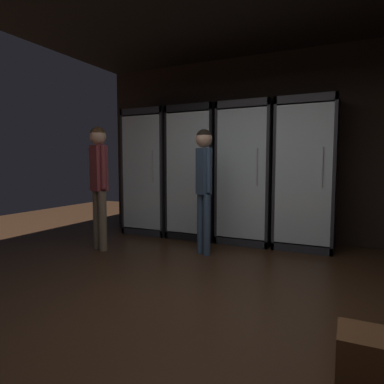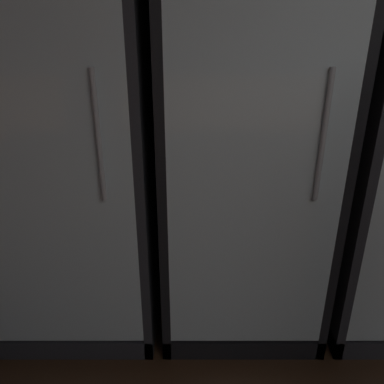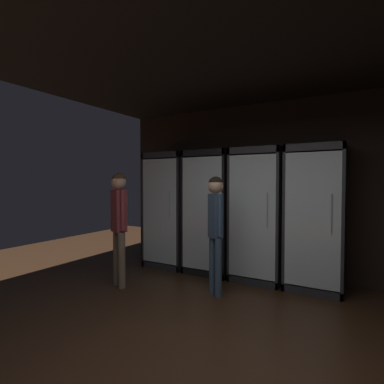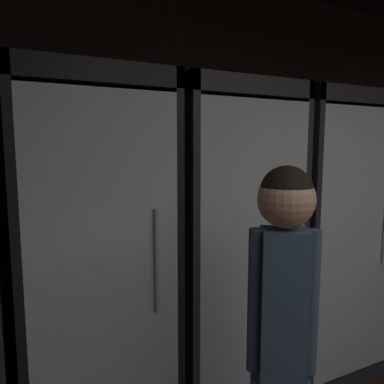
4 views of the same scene
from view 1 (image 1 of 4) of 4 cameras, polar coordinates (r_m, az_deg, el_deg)
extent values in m
plane|color=#352114|center=(2.64, 0.63, -21.33)|extent=(12.00, 12.00, 0.00)
cube|color=black|center=(5.28, 14.70, 7.31)|extent=(6.00, 0.06, 2.80)
cube|color=#2B2B30|center=(5.94, -5.19, 3.44)|extent=(0.77, 0.04, 2.03)
cube|color=#2B2B30|center=(5.87, -9.83, 3.38)|extent=(0.04, 0.67, 2.03)
cube|color=#2B2B30|center=(5.48, -3.55, 3.33)|extent=(0.04, 0.67, 2.03)
cube|color=#2B2B30|center=(5.73, -6.90, 13.04)|extent=(0.77, 0.67, 0.10)
cube|color=#2B2B30|center=(5.78, -6.70, -6.23)|extent=(0.77, 0.67, 0.10)
cube|color=white|center=(5.91, -5.33, 3.44)|extent=(0.69, 0.02, 1.79)
cube|color=silver|center=(5.40, -8.63, 3.26)|extent=(0.69, 0.02, 1.79)
cylinder|color=#B2B2B7|center=(5.25, -6.70, 4.34)|extent=(0.02, 0.02, 0.50)
cube|color=silver|center=(5.77, -6.71, -5.55)|extent=(0.67, 0.59, 0.02)
cylinder|color=#194723|center=(5.83, -8.14, -4.31)|extent=(0.06, 0.06, 0.21)
cylinder|color=#194723|center=(5.81, -8.16, -2.81)|extent=(0.02, 0.02, 0.10)
cylinder|color=tan|center=(5.83, -8.14, -4.37)|extent=(0.07, 0.07, 0.07)
cylinder|color=#336B38|center=(5.67, -5.18, -4.68)|extent=(0.08, 0.08, 0.19)
cylinder|color=#336B38|center=(5.65, -5.19, -3.35)|extent=(0.03, 0.03, 0.08)
cylinder|color=white|center=(5.67, -5.18, -4.80)|extent=(0.08, 0.08, 0.07)
cube|color=silver|center=(5.69, -6.77, 0.33)|extent=(0.67, 0.59, 0.02)
cylinder|color=#336B38|center=(5.76, -8.39, 1.52)|extent=(0.07, 0.07, 0.22)
cylinder|color=#336B38|center=(5.75, -8.41, 2.92)|extent=(0.03, 0.03, 0.07)
cylinder|color=#B2332D|center=(5.76, -8.39, 1.59)|extent=(0.07, 0.07, 0.07)
cylinder|color=#194723|center=(5.58, -5.38, 1.33)|extent=(0.07, 0.07, 0.19)
cylinder|color=#194723|center=(5.57, -5.39, 2.73)|extent=(0.03, 0.03, 0.08)
cylinder|color=white|center=(5.58, -5.38, 1.33)|extent=(0.08, 0.08, 0.08)
cube|color=silver|center=(5.67, -6.83, 6.30)|extent=(0.67, 0.59, 0.02)
cylinder|color=#9EAD99|center=(5.78, -9.10, 7.42)|extent=(0.08, 0.08, 0.22)
cylinder|color=#9EAD99|center=(5.79, -9.12, 8.96)|extent=(0.03, 0.03, 0.09)
cylinder|color=#B2332D|center=(5.78, -9.09, 7.33)|extent=(0.08, 0.08, 0.06)
cylinder|color=gray|center=(5.69, -7.78, 7.53)|extent=(0.07, 0.07, 0.23)
cylinder|color=gray|center=(5.70, -7.79, 9.10)|extent=(0.02, 0.02, 0.08)
cylinder|color=#2D2D33|center=(5.69, -7.77, 7.39)|extent=(0.07, 0.07, 0.06)
cylinder|color=black|center=(5.67, -5.93, 7.37)|extent=(0.06, 0.06, 0.19)
cylinder|color=black|center=(5.68, -5.94, 8.85)|extent=(0.02, 0.02, 0.10)
cylinder|color=#2D2D33|center=(5.67, -5.92, 7.24)|extent=(0.06, 0.06, 0.06)
cylinder|color=brown|center=(5.59, -4.41, 7.62)|extent=(0.07, 0.07, 0.23)
cylinder|color=brown|center=(5.60, -4.42, 9.15)|extent=(0.02, 0.02, 0.07)
cylinder|color=beige|center=(5.59, -4.41, 7.69)|extent=(0.08, 0.08, 0.09)
cube|color=black|center=(5.57, 2.12, 3.36)|extent=(0.77, 0.04, 2.03)
cube|color=black|center=(5.44, -2.75, 3.32)|extent=(0.04, 0.67, 2.03)
cube|color=black|center=(5.14, 4.49, 3.21)|extent=(0.04, 0.67, 2.03)
cube|color=black|center=(5.34, 0.78, 13.67)|extent=(0.77, 0.67, 0.10)
cube|color=black|center=(5.39, 0.76, -7.01)|extent=(0.77, 0.67, 0.10)
cube|color=white|center=(5.54, 1.99, 3.35)|extent=(0.69, 0.02, 1.79)
cube|color=silver|center=(4.99, -0.79, 3.18)|extent=(0.69, 0.02, 1.79)
cylinder|color=#B2B2B7|center=(4.86, 1.54, 4.32)|extent=(0.02, 0.02, 0.50)
cube|color=silver|center=(5.38, 0.76, -6.28)|extent=(0.67, 0.59, 0.02)
cylinder|color=#9EAD99|center=(5.47, -1.69, -4.79)|extent=(0.06, 0.06, 0.23)
cylinder|color=#9EAD99|center=(5.44, -1.69, -3.14)|extent=(0.02, 0.02, 0.09)
cylinder|color=tan|center=(5.47, -1.69, -4.94)|extent=(0.07, 0.07, 0.09)
cylinder|color=#194723|center=(5.44, 0.11, -4.90)|extent=(0.07, 0.07, 0.22)
cylinder|color=#194723|center=(5.41, 0.11, -3.37)|extent=(0.02, 0.02, 0.07)
cylinder|color=#B2332D|center=(5.44, 0.11, -5.18)|extent=(0.07, 0.07, 0.09)
cylinder|color=#9EAD99|center=(5.34, 1.53, -5.23)|extent=(0.07, 0.07, 0.19)
cylinder|color=#9EAD99|center=(5.32, 1.53, -3.89)|extent=(0.03, 0.03, 0.06)
cylinder|color=#B2332D|center=(5.34, 1.53, -5.33)|extent=(0.08, 0.08, 0.05)
cylinder|color=brown|center=(5.30, 3.51, -5.08)|extent=(0.08, 0.08, 0.24)
cylinder|color=brown|center=(5.27, 3.52, -3.41)|extent=(0.03, 0.03, 0.08)
cylinder|color=#2D2D33|center=(5.30, 3.51, -5.32)|extent=(0.08, 0.08, 0.08)
cube|color=silver|center=(5.31, 0.76, -1.57)|extent=(0.67, 0.59, 0.02)
cylinder|color=black|center=(5.39, -0.71, -0.35)|extent=(0.06, 0.06, 0.20)
cylinder|color=black|center=(5.38, -0.71, 1.12)|extent=(0.02, 0.02, 0.08)
cylinder|color=beige|center=(5.39, -0.71, -0.51)|extent=(0.07, 0.07, 0.06)
cylinder|color=#9EAD99|center=(5.19, 2.22, -0.45)|extent=(0.08, 0.08, 0.21)
cylinder|color=#9EAD99|center=(5.18, 2.23, 1.08)|extent=(0.02, 0.02, 0.07)
cylinder|color=tan|center=(5.19, 2.22, -0.63)|extent=(0.08, 0.08, 0.06)
cube|color=silver|center=(5.28, 0.77, 3.22)|extent=(0.67, 0.59, 0.02)
cylinder|color=#9EAD99|center=(5.33, -1.10, 4.34)|extent=(0.08, 0.08, 0.19)
cylinder|color=#9EAD99|center=(5.33, -1.10, 5.84)|extent=(0.03, 0.03, 0.09)
cylinder|color=beige|center=(5.33, -1.10, 4.38)|extent=(0.08, 0.08, 0.07)
cylinder|color=#336B38|center=(5.19, 2.30, 4.33)|extent=(0.07, 0.07, 0.19)
cylinder|color=#336B38|center=(5.19, 2.31, 5.90)|extent=(0.02, 0.02, 0.09)
cylinder|color=#B2332D|center=(5.19, 2.30, 4.12)|extent=(0.07, 0.07, 0.06)
cube|color=silver|center=(5.28, 0.77, 8.04)|extent=(0.67, 0.59, 0.02)
cylinder|color=#194723|center=(5.33, -1.11, 9.26)|extent=(0.07, 0.07, 0.21)
cylinder|color=#194723|center=(5.34, -1.11, 10.85)|extent=(0.03, 0.03, 0.08)
cylinder|color=#2D2D33|center=(5.33, -1.11, 9.20)|extent=(0.07, 0.07, 0.08)
cylinder|color=#9EAD99|center=(5.23, 2.46, 9.30)|extent=(0.08, 0.08, 0.21)
cylinder|color=#9EAD99|center=(5.25, 2.47, 10.96)|extent=(0.03, 0.03, 0.10)
cylinder|color=#B2332D|center=(5.23, 2.46, 9.04)|extent=(0.08, 0.08, 0.05)
cube|color=#2B2B30|center=(5.29, 10.31, 3.20)|extent=(0.77, 0.04, 2.03)
cube|color=#2B2B30|center=(5.11, 5.41, 3.20)|extent=(0.04, 0.67, 2.03)
cube|color=#2B2B30|center=(4.90, 13.49, 3.01)|extent=(0.04, 0.67, 2.03)
cube|color=#2B2B30|center=(5.06, 9.53, 14.09)|extent=(0.77, 0.67, 0.10)
cube|color=#2B2B30|center=(5.11, 9.21, -7.74)|extent=(0.77, 0.67, 0.10)
cube|color=white|center=(5.27, 10.22, 3.19)|extent=(0.69, 0.02, 1.79)
cube|color=silver|center=(4.68, 8.27, 3.01)|extent=(0.69, 0.02, 1.79)
cylinder|color=#B2B2B7|center=(4.59, 10.96, 4.20)|extent=(0.02, 0.02, 0.50)
cube|color=silver|center=(5.10, 9.23, -6.97)|extent=(0.67, 0.59, 0.02)
cylinder|color=#9EAD99|center=(5.15, 6.61, -5.57)|extent=(0.08, 0.08, 0.20)
cylinder|color=#9EAD99|center=(5.13, 6.63, -4.11)|extent=(0.03, 0.03, 0.06)
cylinder|color=#2D2D33|center=(5.16, 6.61, -5.86)|extent=(0.08, 0.08, 0.08)
cylinder|color=black|center=(5.14, 8.49, -5.70)|extent=(0.07, 0.07, 0.19)
cylinder|color=black|center=(5.11, 8.51, -4.19)|extent=(0.02, 0.02, 0.09)
cylinder|color=white|center=(5.14, 8.49, -5.69)|extent=(0.07, 0.07, 0.05)
cylinder|color=gray|center=(5.07, 10.20, -5.69)|extent=(0.06, 0.06, 0.22)
cylinder|color=gray|center=(5.04, 10.22, -4.05)|extent=(0.02, 0.02, 0.07)
cylinder|color=#B2332D|center=(5.07, 10.20, -5.68)|extent=(0.06, 0.06, 0.08)
cylinder|color=gray|center=(5.04, 12.05, -5.68)|extent=(0.07, 0.07, 0.24)
cylinder|color=gray|center=(5.01, 12.08, -3.97)|extent=(0.02, 0.02, 0.07)
cylinder|color=white|center=(5.04, 12.05, -5.67)|extent=(0.07, 0.07, 0.07)
cube|color=silver|center=(5.03, 9.30, -2.01)|extent=(0.67, 0.59, 0.02)
cylinder|color=#9EAD99|center=(5.10, 6.73, -0.59)|extent=(0.07, 0.07, 0.21)
cylinder|color=#9EAD99|center=(5.09, 6.75, 0.97)|extent=(0.03, 0.03, 0.07)
cylinder|color=beige|center=(5.10, 6.73, -0.57)|extent=(0.07, 0.07, 0.08)
cylinder|color=brown|center=(5.04, 8.52, -0.63)|extent=(0.06, 0.06, 0.22)
cylinder|color=brown|center=(5.03, 8.54, 0.98)|extent=(0.02, 0.02, 0.06)
cylinder|color=tan|center=(5.04, 8.52, -0.55)|extent=(0.06, 0.06, 0.09)
cylinder|color=gray|center=(5.01, 10.36, -0.78)|extent=(0.07, 0.07, 0.21)
cylinder|color=gray|center=(4.99, 10.38, 0.89)|extent=(0.02, 0.02, 0.09)
cylinder|color=beige|center=(5.01, 10.36, -0.85)|extent=(0.07, 0.07, 0.07)
cylinder|color=black|center=(4.99, 12.20, -0.67)|extent=(0.08, 0.08, 0.23)
cylinder|color=black|center=(4.98, 12.23, 1.03)|extent=(0.03, 0.03, 0.06)
cylinder|color=#2D2D33|center=(4.99, 12.20, -0.70)|extent=(0.08, 0.08, 0.08)
cube|color=silver|center=(4.99, 9.37, 3.06)|extent=(0.67, 0.59, 0.02)
cylinder|color=#9EAD99|center=(5.06, 7.02, 4.39)|extent=(0.08, 0.08, 0.21)
cylinder|color=#9EAD99|center=(5.06, 7.03, 5.98)|extent=(0.03, 0.03, 0.07)
cylinder|color=#2D2D33|center=(5.06, 7.02, 4.48)|extent=(0.08, 0.08, 0.07)
cylinder|color=#194723|center=(4.96, 9.26, 4.24)|extent=(0.06, 0.06, 0.19)
cylinder|color=#194723|center=(4.96, 9.28, 5.73)|extent=(0.02, 0.02, 0.07)
cylinder|color=#B2332D|center=(4.96, 9.26, 4.07)|extent=(0.06, 0.06, 0.07)
cylinder|color=gray|center=(4.94, 11.96, 4.46)|extent=(0.07, 0.07, 0.24)
cylinder|color=gray|center=(4.94, 12.00, 6.41)|extent=(0.03, 0.03, 0.10)
cylinder|color=tan|center=(4.94, 11.96, 4.14)|extent=(0.07, 0.07, 0.07)
cube|color=silver|center=(5.00, 9.44, 8.15)|extent=(0.67, 0.59, 0.02)
cylinder|color=#194723|center=(5.10, 7.71, 9.37)|extent=(0.08, 0.08, 0.21)
cylinder|color=#194723|center=(5.11, 7.73, 11.04)|extent=(0.03, 0.03, 0.09)
cylinder|color=beige|center=(5.10, 7.71, 9.44)|extent=(0.08, 0.08, 0.08)
cylinder|color=brown|center=(4.99, 11.45, 9.28)|extent=(0.07, 0.07, 0.19)
cylinder|color=brown|center=(5.01, 11.48, 10.83)|extent=(0.03, 0.03, 0.09)
cylinder|color=#B2332D|center=(4.99, 11.44, 8.97)|extent=(0.07, 0.07, 0.06)
cube|color=#2B2B30|center=(5.14, 19.18, 2.95)|extent=(0.77, 0.04, 2.03)
cube|color=#2B2B30|center=(4.89, 14.50, 2.98)|extent=(0.04, 0.67, 2.03)
cube|color=#2B2B30|center=(4.80, 23.12, 2.71)|extent=(0.04, 0.67, 2.03)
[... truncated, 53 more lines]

